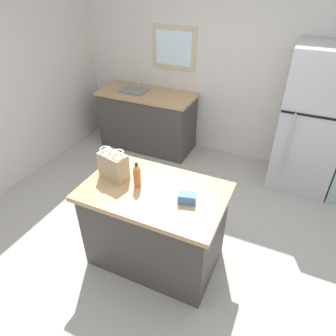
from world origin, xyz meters
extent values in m
plane|color=#ADA89E|center=(0.00, 0.00, 0.00)|extent=(6.17, 6.17, 0.00)
cube|color=silver|center=(0.00, 2.23, 1.31)|extent=(5.14, 0.10, 2.61)
cube|color=#CCB78C|center=(-1.04, 2.18, 1.53)|extent=(0.68, 0.04, 0.60)
cube|color=white|center=(-1.04, 2.16, 1.53)|extent=(0.56, 0.02, 0.48)
cube|color=#423D38|center=(-0.18, -0.21, 0.42)|extent=(1.21, 0.73, 0.84)
cube|color=tan|center=(-0.18, -0.21, 0.86)|extent=(1.29, 0.81, 0.05)
cube|color=#B7B7BC|center=(1.01, 1.81, 0.91)|extent=(0.75, 0.69, 1.82)
cube|color=black|center=(1.01, 1.46, 1.13)|extent=(0.74, 0.01, 0.02)
cylinder|color=#B7B7BC|center=(0.80, 1.43, 0.73)|extent=(0.02, 0.02, 0.82)
cube|color=#423D38|center=(-1.35, 1.84, 0.44)|extent=(1.46, 0.63, 0.87)
cube|color=tan|center=(-1.35, 1.84, 0.89)|extent=(1.50, 0.67, 0.04)
cube|color=slate|center=(-1.57, 1.84, 0.86)|extent=(0.40, 0.32, 0.14)
cylinder|color=#B7B7BC|center=(-1.57, 1.98, 1.00)|extent=(0.03, 0.03, 0.18)
cylinder|color=#B7B7BC|center=(-1.57, 1.91, 1.09)|extent=(0.02, 0.14, 0.02)
cube|color=tan|center=(-0.60, -0.19, 1.01)|extent=(0.29, 0.20, 0.25)
torus|color=white|center=(-0.67, -0.19, 1.18)|extent=(0.12, 0.12, 0.01)
torus|color=white|center=(-0.53, -0.19, 1.18)|extent=(0.12, 0.12, 0.01)
cube|color=#4775B7|center=(0.14, -0.24, 0.93)|extent=(0.16, 0.12, 0.09)
cylinder|color=#C66633|center=(-0.34, -0.22, 0.98)|extent=(0.07, 0.07, 0.19)
cone|color=#C66633|center=(-0.34, -0.22, 1.09)|extent=(0.06, 0.06, 0.03)
cylinder|color=black|center=(-0.34, -0.22, 1.12)|extent=(0.03, 0.03, 0.02)
camera|label=1|loc=(0.82, -2.08, 2.55)|focal=32.42mm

